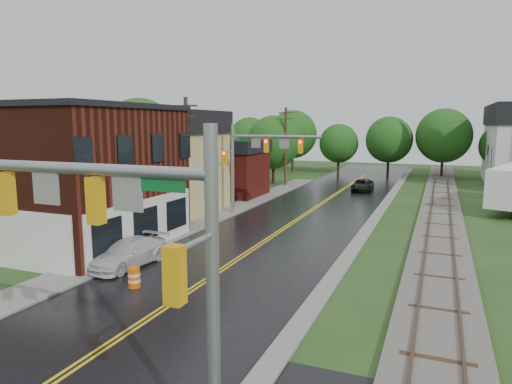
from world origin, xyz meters
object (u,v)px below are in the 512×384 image
Objects in this scene: brick_building at (47,174)px; tree_left_b at (141,139)px; traffic_signal_far at (257,152)px; tree_left_c at (214,148)px; traffic_signal_near at (125,227)px; tree_left_a at (46,149)px; suv_dark at (363,185)px; utility_pole_c at (286,145)px; construction_barrel at (134,278)px; pickup_white at (128,253)px; tree_left_e at (274,143)px; utility_pole_b at (187,159)px.

tree_left_b is (-5.36, 16.90, 1.57)m from brick_building.
tree_left_c is (-10.38, 12.90, -0.46)m from traffic_signal_far.
traffic_signal_near is 0.85× the size of tree_left_a.
utility_pole_c is at bearing 171.67° from suv_dark.
suv_dark is at bearing 81.96° from construction_barrel.
traffic_signal_near is at bearing -91.29° from suv_dark.
tree_left_b is at bearing 107.61° from brick_building.
brick_building is 15.03m from traffic_signal_far.
tree_left_a is 18.98m from tree_left_c.
utility_pole_c reaches higher than construction_barrel.
tree_left_c is (-7.05, -4.10, -0.21)m from utility_pole_c.
tree_left_b is 23.55m from suv_dark.
traffic_signal_near is 13.88m from pickup_white.
traffic_signal_near is 0.90× the size of tree_left_e.
traffic_signal_far is at bearing 56.32° from utility_pole_b.
utility_pole_b is 23.99m from tree_left_e.
tree_left_e is (-2.05, 23.90, 0.09)m from utility_pole_b.
pickup_white is at bearing -77.36° from utility_pole_b.
suv_dark is 33.50m from construction_barrel.
construction_barrel is at bearing 126.75° from traffic_signal_near.
tree_left_b is 1.27× the size of tree_left_c.
utility_pole_b and utility_pole_c have the same top height.
traffic_signal_near is 0.82× the size of utility_pole_c.
traffic_signal_far is 1.57× the size of pickup_white.
utility_pole_c is at bearing 101.09° from traffic_signal_far.
tree_left_a is 30.96m from suv_dark.
traffic_signal_far reaches higher than pickup_white.
pickup_white is at bearing 131.72° from construction_barrel.
suv_dark is (5.66, 16.17, -4.34)m from traffic_signal_far.
tree_left_a is at bearing 136.87° from brick_building.
brick_building is 10.14m from tree_left_a.
brick_building is 1.95× the size of traffic_signal_near.
traffic_signal_far is 17.16m from tree_left_a.
traffic_signal_far is 7.97× the size of construction_barrel.
tree_left_b is (-14.38, 4.90, 0.74)m from traffic_signal_far.
tree_left_a is at bearing 139.53° from traffic_signal_near.
utility_pole_b is 13.44m from construction_barrel.
tree_left_b reaches higher than tree_left_a.
brick_building reaches higher than pickup_white.
tree_left_c is 1.68× the size of suv_dark.
brick_building is 17.80m from tree_left_b.
pickup_white is at bearing -31.98° from tree_left_a.
traffic_signal_near is 22.49m from utility_pole_b.
tree_left_b is at bearing -122.74° from tree_left_e.
suv_dark is (8.99, 21.17, -4.09)m from utility_pole_b.
tree_left_a is 1.85× the size of pickup_white.
traffic_signal_near is 43.24m from utility_pole_c.
traffic_signal_near is 30.66m from tree_left_a.
tree_left_c is at bearing -129.81° from tree_left_e.
tree_left_e is (-12.32, 43.90, -0.16)m from traffic_signal_near.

